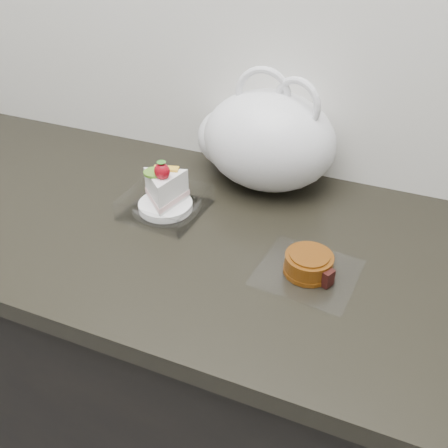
% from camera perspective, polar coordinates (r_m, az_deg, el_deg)
% --- Properties ---
extents(counter, '(2.04, 0.64, 0.90)m').
position_cam_1_polar(counter, '(1.33, -3.17, -16.16)').
color(counter, black).
rests_on(counter, ground).
extents(cake_tray, '(0.16, 0.16, 0.12)m').
position_cam_1_polar(cake_tray, '(1.06, -6.78, 3.04)').
color(cake_tray, white).
rests_on(cake_tray, counter).
extents(mooncake_wrap, '(0.19, 0.18, 0.04)m').
position_cam_1_polar(mooncake_wrap, '(0.91, 9.70, -4.72)').
color(mooncake_wrap, white).
rests_on(mooncake_wrap, counter).
extents(plastic_bag, '(0.35, 0.26, 0.27)m').
position_cam_1_polar(plastic_bag, '(1.12, 4.33, 9.61)').
color(plastic_bag, white).
rests_on(plastic_bag, counter).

